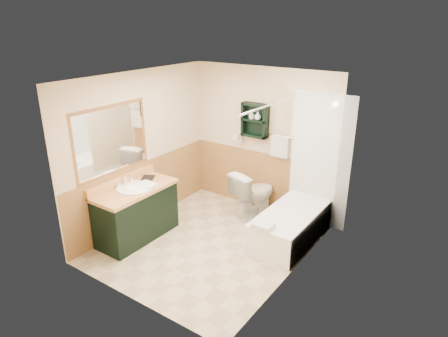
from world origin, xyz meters
TOP-DOWN VIEW (x-y plane):
  - floor at (0.00, 0.00)m, footprint 3.00×3.00m
  - back_wall at (0.00, 1.52)m, footprint 2.60×0.04m
  - left_wall at (-1.32, 0.00)m, footprint 0.04×3.00m
  - right_wall at (1.32, 0.00)m, footprint 0.04×3.00m
  - ceiling at (0.00, 0.00)m, footprint 2.60×3.00m
  - wainscot_left at (-1.29, 0.00)m, footprint 2.98×2.98m
  - wainscot_back at (0.00, 1.49)m, footprint 2.58×2.58m
  - mirror_frame at (-1.27, -0.55)m, footprint 1.30×1.30m
  - mirror_glass at (-1.27, -0.55)m, footprint 1.20×1.20m
  - tile_right at (1.28, 0.75)m, footprint 1.50×1.50m
  - tile_back at (1.03, 1.48)m, footprint 0.95×0.95m
  - tile_accent at (1.27, 0.75)m, footprint 1.50×1.50m
  - wall_shelf at (-0.10, 1.41)m, footprint 0.45×0.15m
  - hair_dryer at (-0.40, 1.43)m, footprint 0.10×0.24m
  - towel_bar at (0.35, 1.45)m, footprint 0.40×0.06m
  - curtain_rod at (0.53, 0.75)m, footprint 0.03×1.60m
  - shower_curtain at (0.53, 0.92)m, footprint 1.05×1.05m
  - vanity at (-0.99, -0.45)m, footprint 0.59×1.26m
  - bathtub at (0.93, 0.79)m, footprint 0.69×1.50m
  - toilet at (0.06, 1.15)m, footprint 0.66×0.88m
  - counter_towel at (-0.89, -0.30)m, footprint 0.27×0.21m
  - vanity_book at (-1.16, -0.14)m, footprint 0.17×0.11m
  - tub_towel at (0.82, 0.13)m, footprint 0.26×0.22m
  - soap_bottle_a at (-0.16, 1.40)m, footprint 0.10×0.14m
  - soap_bottle_b at (-0.05, 1.40)m, footprint 0.13×0.16m

SIDE VIEW (x-z plane):
  - floor at x=0.00m, z-range 0.00..0.00m
  - bathtub at x=0.93m, z-range 0.00..0.46m
  - toilet at x=0.06m, z-range 0.00..0.77m
  - vanity at x=-0.99m, z-range 0.00..0.80m
  - tub_towel at x=0.82m, z-range 0.46..0.53m
  - wainscot_left at x=-1.29m, z-range 0.00..1.00m
  - wainscot_back at x=0.00m, z-range 0.00..1.00m
  - counter_towel at x=-0.89m, z-range 0.80..0.84m
  - vanity_book at x=-1.16m, z-range 0.80..1.04m
  - tile_right at x=1.28m, z-range 0.00..2.10m
  - tile_back at x=1.03m, z-range 0.00..2.10m
  - shower_curtain at x=0.53m, z-range 0.30..2.00m
  - back_wall at x=0.00m, z-range 0.00..2.40m
  - left_wall at x=-1.32m, z-range 0.00..2.40m
  - right_wall at x=1.32m, z-range 0.00..2.40m
  - hair_dryer at x=-0.40m, z-range 1.11..1.29m
  - towel_bar at x=0.35m, z-range 1.15..1.55m
  - mirror_frame at x=-1.27m, z-range 1.00..2.00m
  - mirror_glass at x=-1.27m, z-range 1.05..1.95m
  - wall_shelf at x=-0.10m, z-range 1.27..1.83m
  - soap_bottle_a at x=-0.16m, z-range 1.56..1.62m
  - soap_bottle_b at x=-0.05m, z-range 1.56..1.67m
  - tile_accent at x=1.27m, z-range 1.85..1.95m
  - curtain_rod at x=0.53m, z-range 1.98..2.02m
  - ceiling at x=0.00m, z-range 2.40..2.44m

